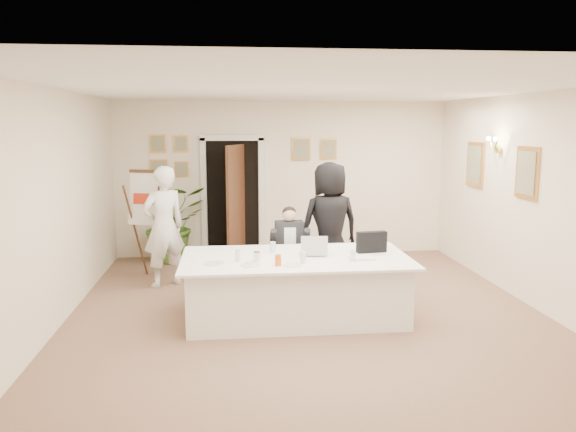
{
  "coord_description": "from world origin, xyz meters",
  "views": [
    {
      "loc": [
        -0.96,
        -6.66,
        2.38
      ],
      "look_at": [
        -0.2,
        0.6,
        1.19
      ],
      "focal_mm": 35.0,
      "sensor_mm": 36.0,
      "label": 1
    }
  ],
  "objects_px": {
    "laptop_bag": "(372,242)",
    "potted_palm": "(170,224)",
    "standing_woman": "(330,225)",
    "steel_jug": "(257,256)",
    "flip_chart": "(151,229)",
    "standing_man": "(164,227)",
    "paper_stack": "(361,258)",
    "seated_man": "(290,250)",
    "oj_glass": "(278,260)",
    "conference_table": "(295,287)",
    "laptop": "(313,244)"
  },
  "relations": [
    {
      "from": "steel_jug",
      "to": "conference_table",
      "type": "bearing_deg",
      "value": 18.75
    },
    {
      "from": "standing_man",
      "to": "paper_stack",
      "type": "xyz_separation_m",
      "value": [
        2.54,
        -1.78,
        -0.11
      ]
    },
    {
      "from": "paper_stack",
      "to": "oj_glass",
      "type": "bearing_deg",
      "value": -168.03
    },
    {
      "from": "oj_glass",
      "to": "conference_table",
      "type": "bearing_deg",
      "value": 59.0
    },
    {
      "from": "potted_palm",
      "to": "oj_glass",
      "type": "distance_m",
      "value": 3.93
    },
    {
      "from": "conference_table",
      "to": "paper_stack",
      "type": "relative_size",
      "value": 9.22
    },
    {
      "from": "standing_woman",
      "to": "potted_palm",
      "type": "relative_size",
      "value": 1.4
    },
    {
      "from": "laptop_bag",
      "to": "steel_jug",
      "type": "xyz_separation_m",
      "value": [
        -1.48,
        -0.31,
        -0.08
      ]
    },
    {
      "from": "standing_woman",
      "to": "steel_jug",
      "type": "bearing_deg",
      "value": 40.01
    },
    {
      "from": "standing_woman",
      "to": "laptop_bag",
      "type": "bearing_deg",
      "value": 92.89
    },
    {
      "from": "standing_woman",
      "to": "flip_chart",
      "type": "bearing_deg",
      "value": -29.48
    },
    {
      "from": "laptop",
      "to": "steel_jug",
      "type": "height_order",
      "value": "laptop"
    },
    {
      "from": "laptop_bag",
      "to": "potted_palm",
      "type": "bearing_deg",
      "value": 125.37
    },
    {
      "from": "standing_woman",
      "to": "laptop",
      "type": "distance_m",
      "value": 1.31
    },
    {
      "from": "standing_man",
      "to": "laptop_bag",
      "type": "height_order",
      "value": "standing_man"
    },
    {
      "from": "standing_man",
      "to": "conference_table",
      "type": "bearing_deg",
      "value": 107.5
    },
    {
      "from": "standing_man",
      "to": "steel_jug",
      "type": "bearing_deg",
      "value": 95.6
    },
    {
      "from": "standing_man",
      "to": "laptop_bag",
      "type": "relative_size",
      "value": 4.69
    },
    {
      "from": "standing_woman",
      "to": "paper_stack",
      "type": "distance_m",
      "value": 1.55
    },
    {
      "from": "conference_table",
      "to": "standing_man",
      "type": "distance_m",
      "value": 2.42
    },
    {
      "from": "steel_jug",
      "to": "standing_man",
      "type": "bearing_deg",
      "value": 126.37
    },
    {
      "from": "standing_man",
      "to": "potted_palm",
      "type": "distance_m",
      "value": 1.62
    },
    {
      "from": "conference_table",
      "to": "potted_palm",
      "type": "height_order",
      "value": "potted_palm"
    },
    {
      "from": "conference_table",
      "to": "oj_glass",
      "type": "relative_size",
      "value": 21.48
    },
    {
      "from": "steel_jug",
      "to": "laptop_bag",
      "type": "bearing_deg",
      "value": 11.93
    },
    {
      "from": "seated_man",
      "to": "oj_glass",
      "type": "bearing_deg",
      "value": -116.05
    },
    {
      "from": "potted_palm",
      "to": "laptop",
      "type": "height_order",
      "value": "potted_palm"
    },
    {
      "from": "flip_chart",
      "to": "potted_palm",
      "type": "relative_size",
      "value": 1.25
    },
    {
      "from": "flip_chart",
      "to": "standing_man",
      "type": "height_order",
      "value": "standing_man"
    },
    {
      "from": "laptop",
      "to": "oj_glass",
      "type": "relative_size",
      "value": 2.7
    },
    {
      "from": "conference_table",
      "to": "seated_man",
      "type": "relative_size",
      "value": 2.21
    },
    {
      "from": "standing_man",
      "to": "steel_jug",
      "type": "distance_m",
      "value": 2.16
    },
    {
      "from": "standing_man",
      "to": "seated_man",
      "type": "bearing_deg",
      "value": 131.69
    },
    {
      "from": "conference_table",
      "to": "laptop",
      "type": "distance_m",
      "value": 0.58
    },
    {
      "from": "potted_palm",
      "to": "paper_stack",
      "type": "relative_size",
      "value": 4.38
    },
    {
      "from": "potted_palm",
      "to": "oj_glass",
      "type": "xyz_separation_m",
      "value": [
        1.59,
        -3.6,
        0.18
      ]
    },
    {
      "from": "conference_table",
      "to": "standing_woman",
      "type": "xyz_separation_m",
      "value": [
        0.66,
        1.34,
        0.53
      ]
    },
    {
      "from": "conference_table",
      "to": "laptop",
      "type": "relative_size",
      "value": 7.95
    },
    {
      "from": "seated_man",
      "to": "steel_jug",
      "type": "distance_m",
      "value": 1.3
    },
    {
      "from": "standing_woman",
      "to": "oj_glass",
      "type": "height_order",
      "value": "standing_woman"
    },
    {
      "from": "laptop_bag",
      "to": "flip_chart",
      "type": "bearing_deg",
      "value": 138.81
    },
    {
      "from": "standing_man",
      "to": "paper_stack",
      "type": "distance_m",
      "value": 3.11
    },
    {
      "from": "flip_chart",
      "to": "standing_woman",
      "type": "relative_size",
      "value": 0.89
    },
    {
      "from": "laptop_bag",
      "to": "standing_woman",
      "type": "bearing_deg",
      "value": 97.81
    },
    {
      "from": "standing_man",
      "to": "oj_glass",
      "type": "bearing_deg",
      "value": 96.44
    },
    {
      "from": "potted_palm",
      "to": "steel_jug",
      "type": "bearing_deg",
      "value": -67.97
    },
    {
      "from": "seated_man",
      "to": "standing_man",
      "type": "bearing_deg",
      "value": 147.74
    },
    {
      "from": "oj_glass",
      "to": "laptop",
      "type": "bearing_deg",
      "value": 47.08
    },
    {
      "from": "paper_stack",
      "to": "oj_glass",
      "type": "height_order",
      "value": "oj_glass"
    },
    {
      "from": "potted_palm",
      "to": "flip_chart",
      "type": "bearing_deg",
      "value": -101.26
    }
  ]
}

